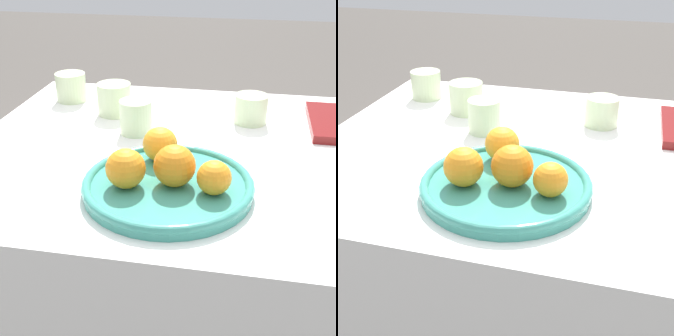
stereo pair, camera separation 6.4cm
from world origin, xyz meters
TOP-DOWN VIEW (x-y plane):
  - table at (0.00, 0.00)m, footprint 1.17×0.82m
  - fruit_platter at (-0.10, -0.20)m, footprint 0.32×0.32m
  - orange_0 at (-0.01, -0.22)m, footprint 0.06×0.06m
  - orange_1 at (-0.09, -0.21)m, footprint 0.08×0.08m
  - orange_2 at (-0.13, -0.11)m, footprint 0.07×0.07m
  - orange_3 at (-0.17, -0.23)m, footprint 0.07×0.07m
  - cup_0 at (-0.31, 0.17)m, footprint 0.09×0.09m
  - cup_1 at (0.04, 0.17)m, footprint 0.08×0.08m
  - cup_2 at (-0.46, 0.25)m, footprint 0.08×0.08m
  - cup_3 at (-0.22, 0.06)m, footprint 0.08×0.08m

SIDE VIEW (x-z plane):
  - table at x=0.00m, z-range 0.00..0.74m
  - fruit_platter at x=-0.10m, z-range 0.74..0.77m
  - cup_1 at x=0.04m, z-range 0.74..0.81m
  - cup_2 at x=-0.46m, z-range 0.74..0.82m
  - cup_3 at x=-0.22m, z-range 0.74..0.82m
  - cup_0 at x=-0.31m, z-range 0.74..0.82m
  - orange_0 at x=-0.01m, z-range 0.76..0.82m
  - orange_2 at x=-0.13m, z-range 0.76..0.83m
  - orange_3 at x=-0.17m, z-range 0.76..0.83m
  - orange_1 at x=-0.09m, z-range 0.76..0.84m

